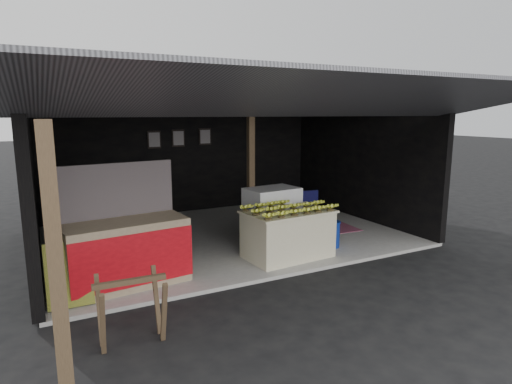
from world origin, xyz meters
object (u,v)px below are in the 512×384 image
white_crate (272,216)px  sawhorse (131,303)px  plastic_chair (312,206)px  neighbor_stall (126,250)px  banana_table (288,234)px  water_barrel (331,235)px

white_crate → sawhorse: 3.96m
sawhorse → plastic_chair: plastic_chair is taller
neighbor_stall → white_crate: bearing=8.9°
banana_table → plastic_chair: 2.18m
neighbor_stall → water_barrel: neighbor_stall is taller
water_barrel → neighbor_stall: bearing=-178.9°
white_crate → water_barrel: size_ratio=2.33×
white_crate → plastic_chair: (1.41, 0.70, -0.08)m
banana_table → plastic_chair: (1.56, 1.53, 0.05)m
white_crate → plastic_chair: size_ratio=1.37×
plastic_chair → sawhorse: bearing=-136.8°
banana_table → neighbor_stall: 2.73m
water_barrel → sawhorse: bearing=-157.1°
white_crate → neighbor_stall: bearing=-170.7°
banana_table → neighbor_stall: size_ratio=0.88×
white_crate → sawhorse: white_crate is taller
water_barrel → plastic_chair: (0.54, 1.42, 0.23)m
white_crate → water_barrel: (0.87, -0.72, -0.31)m
banana_table → plastic_chair: banana_table is taller
white_crate → water_barrel: 1.17m
white_crate → banana_table: bearing=-106.2°
neighbor_stall → water_barrel: (3.75, 0.07, -0.29)m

